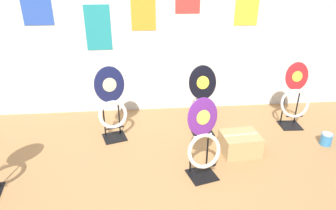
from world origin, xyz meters
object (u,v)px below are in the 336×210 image
object	(u,v)px
toilet_seat_display_jazz_black	(203,102)
toilet_seat_display_purple_note	(203,141)
storage_box	(240,143)
toilet_seat_display_navy_moon	(112,107)
paint_can	(326,139)
toilet_seat_display_crimson_swirl	(295,98)

from	to	relation	value
toilet_seat_display_jazz_black	toilet_seat_display_purple_note	xyz separation A→B (m)	(-0.18, -0.92, -0.01)
toilet_seat_display_purple_note	storage_box	world-z (taller)	toilet_seat_display_purple_note
toilet_seat_display_navy_moon	storage_box	xyz separation A→B (m)	(1.51, -0.48, -0.32)
toilet_seat_display_jazz_black	toilet_seat_display_navy_moon	size ratio (longest dim) A/B	0.94
paint_can	toilet_seat_display_purple_note	bearing A→B (deg)	-164.78
toilet_seat_display_navy_moon	toilet_seat_display_crimson_swirl	bearing A→B (deg)	2.30
paint_can	toilet_seat_display_crimson_swirl	bearing A→B (deg)	113.06
toilet_seat_display_crimson_swirl	paint_can	distance (m)	0.65
toilet_seat_display_crimson_swirl	toilet_seat_display_purple_note	distance (m)	1.73
toilet_seat_display_jazz_black	toilet_seat_display_purple_note	size ratio (longest dim) A/B	1.02
toilet_seat_display_jazz_black	toilet_seat_display_purple_note	world-z (taller)	toilet_seat_display_jazz_black
toilet_seat_display_purple_note	paint_can	world-z (taller)	toilet_seat_display_purple_note
toilet_seat_display_jazz_black	paint_can	world-z (taller)	toilet_seat_display_jazz_black
paint_can	storage_box	bearing A→B (deg)	-176.59
toilet_seat_display_jazz_black	storage_box	size ratio (longest dim) A/B	1.94
toilet_seat_display_crimson_swirl	storage_box	world-z (taller)	toilet_seat_display_crimson_swirl
toilet_seat_display_crimson_swirl	toilet_seat_display_navy_moon	distance (m)	2.42
paint_can	storage_box	distance (m)	1.13
toilet_seat_display_navy_moon	toilet_seat_display_purple_note	world-z (taller)	toilet_seat_display_navy_moon
paint_can	storage_box	world-z (taller)	storage_box
toilet_seat_display_purple_note	storage_box	size ratio (longest dim) A/B	1.90
toilet_seat_display_navy_moon	paint_can	bearing A→B (deg)	-8.92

